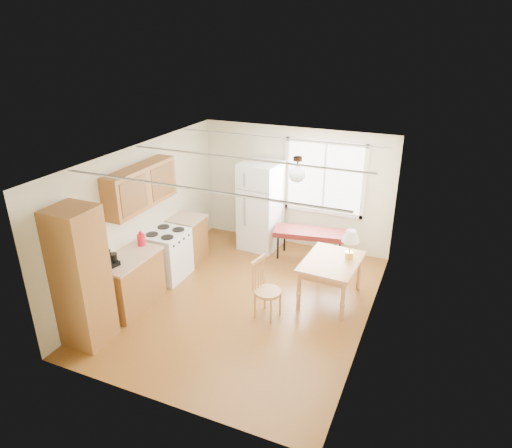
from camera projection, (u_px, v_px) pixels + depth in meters
The scene contains 11 objects.
room_shell at pixel (245, 234), 7.27m from camera, with size 4.60×5.60×2.62m.
kitchen_run at pixel (135, 254), 7.52m from camera, with size 0.65×3.40×2.20m.
window_unit at pixel (325, 178), 9.02m from camera, with size 1.64×0.05×1.51m.
pendant_light at pixel (297, 173), 6.96m from camera, with size 0.26×0.26×0.40m.
refrigerator at pixel (261, 206), 9.37m from camera, with size 0.81×0.81×1.83m.
bench at pixel (309, 234), 8.92m from camera, with size 1.44×0.73×0.63m.
dining_table at pixel (331, 266), 7.60m from camera, with size 0.93×1.21×0.73m.
chair at pixel (263, 284), 7.19m from camera, with size 0.45×0.44×0.98m.
table_lamp at pixel (351, 238), 7.49m from camera, with size 0.29×0.29×0.51m.
coffee_maker at pixel (110, 259), 6.96m from camera, with size 0.22×0.26×0.34m.
kettle at pixel (141, 239), 7.66m from camera, with size 0.14×0.14×0.26m.
Camera 1 is at (2.77, -6.01, 4.27)m, focal length 32.00 mm.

